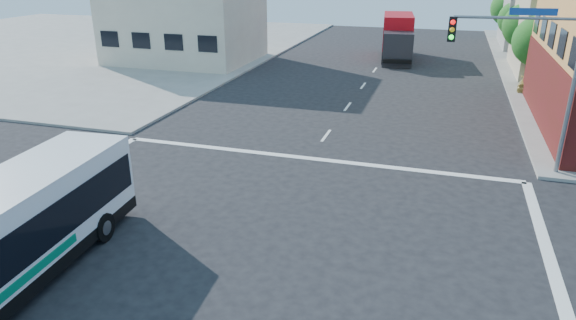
% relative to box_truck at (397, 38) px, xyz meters
% --- Properties ---
extents(ground, '(120.00, 120.00, 0.00)m').
position_rel_box_truck_xyz_m(ground, '(-1.16, -36.62, -1.92)').
color(ground, black).
rests_on(ground, ground).
extents(sidewalk_nw, '(50.00, 50.00, 0.15)m').
position_rel_box_truck_xyz_m(sidewalk_nw, '(-36.16, -1.62, -1.85)').
color(sidewalk_nw, gray).
rests_on(sidewalk_nw, ground).
extents(building_west, '(12.06, 10.06, 8.00)m').
position_rel_box_truck_xyz_m(building_west, '(-18.18, -6.64, 2.08)').
color(building_west, beige).
rests_on(building_west, ground).
extents(signal_mast_ne, '(7.91, 1.13, 8.07)m').
position_rel_box_truck_xyz_m(signal_mast_ne, '(7.92, -26.00, 3.06)').
color(signal_mast_ne, slate).
rests_on(signal_mast_ne, ground).
extents(street_tree_a, '(3.60, 3.60, 5.53)m').
position_rel_box_truck_xyz_m(street_tree_a, '(10.74, -8.70, 1.66)').
color(street_tree_a, '#392414').
rests_on(street_tree_a, ground).
extents(street_tree_b, '(3.80, 3.80, 5.79)m').
position_rel_box_truck_xyz_m(street_tree_b, '(10.74, -0.70, 1.83)').
color(street_tree_b, '#392414').
rests_on(street_tree_b, ground).
extents(street_tree_c, '(3.40, 3.40, 5.29)m').
position_rel_box_truck_xyz_m(street_tree_c, '(10.74, 7.30, 1.54)').
color(street_tree_c, '#392414').
rests_on(street_tree_c, ground).
extents(street_tree_d, '(4.00, 4.00, 6.03)m').
position_rel_box_truck_xyz_m(street_tree_d, '(10.74, 15.30, 1.96)').
color(street_tree_d, '#392414').
rests_on(street_tree_d, ground).
extents(box_truck, '(3.58, 9.06, 3.97)m').
position_rel_box_truck_xyz_m(box_truck, '(0.00, 0.00, 0.00)').
color(box_truck, '#232328').
rests_on(box_truck, ground).
extents(parked_car, '(2.87, 4.82, 1.54)m').
position_rel_box_truck_xyz_m(parked_car, '(10.75, -9.34, -1.16)').
color(parked_car, tan).
rests_on(parked_car, ground).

